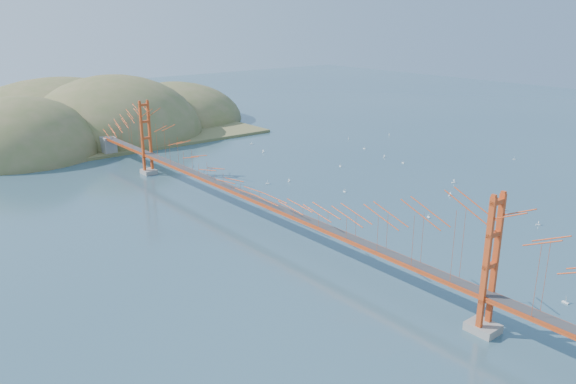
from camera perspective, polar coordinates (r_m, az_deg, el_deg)
ground at (r=67.41m, az=-2.80°, el=-3.53°), size 320.00×320.00×0.00m
bridge at (r=65.35m, az=-2.98°, el=2.26°), size 2.20×94.40×12.00m
far_headlands at (r=127.95m, az=-20.58°, el=5.56°), size 84.00×58.00×25.00m
sailboat_8 at (r=114.86m, az=6.17°, el=5.39°), size 0.56×0.56×0.58m
sailboat_0 at (r=80.64m, az=5.76°, el=0.10°), size 0.47×0.53×0.60m
sailboat_17 at (r=101.23m, az=9.76°, el=3.56°), size 0.49×0.44×0.56m
sailboat_16 at (r=84.07m, az=-2.08°, el=0.93°), size 0.66×0.66×0.70m
sailboat_14 at (r=72.35m, az=14.10°, el=-2.43°), size 0.58×0.58×0.63m
sailboat_9 at (r=120.02m, az=10.25°, el=5.74°), size 0.54×0.54×0.57m
sailboat_1 at (r=88.14m, az=16.49°, el=0.99°), size 0.66×0.66×0.71m
sailboat_5 at (r=97.78m, az=11.62°, el=2.96°), size 0.48×0.53×0.59m
sailboat_11 at (r=105.89m, az=21.99°, el=3.14°), size 0.55×0.55×0.58m
sailboat_6 at (r=74.17m, az=24.08°, el=-2.98°), size 0.60×0.60×0.63m
sailboat_3 at (r=85.11m, az=0.10°, el=1.14°), size 0.55×0.55×0.62m
sailboat_2 at (r=77.87m, az=21.13°, el=-1.67°), size 0.56×0.54×0.63m
sailboat_4 at (r=94.08m, az=5.33°, el=2.68°), size 0.53×0.56×0.63m
sailboat_15 at (r=107.19m, az=7.76°, el=4.45°), size 0.43×0.52×0.60m
sailboat_7 at (r=110.18m, az=-3.73°, el=4.94°), size 0.63×0.63×0.68m
sailboat_12 at (r=103.49m, az=-2.54°, el=4.12°), size 0.58×0.55×0.65m
sailboat_10 at (r=55.93m, az=26.37°, el=-9.95°), size 0.54×0.62×0.70m
sailboat_extra_1 at (r=81.83m, az=16.14°, el=-0.26°), size 0.53×0.43×0.62m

